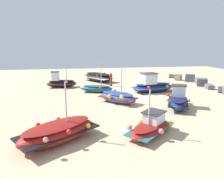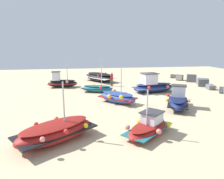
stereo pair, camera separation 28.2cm
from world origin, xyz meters
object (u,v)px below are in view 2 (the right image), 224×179
(fishing_boat_7, at_px, (62,82))
(person_walking, at_px, (112,78))
(fishing_boat_2, at_px, (97,88))
(fishing_boat_6, at_px, (56,131))
(fishing_boat_3, at_px, (99,77))
(fishing_boat_1, at_px, (178,101))
(fishing_boat_5, at_px, (153,86))
(fishing_boat_4, at_px, (118,97))
(fishing_boat_0, at_px, (149,127))

(fishing_boat_7, xyz_separation_m, person_walking, (0.26, 6.11, 0.38))
(fishing_boat_2, height_order, person_walking, fishing_boat_2)
(fishing_boat_6, height_order, person_walking, fishing_boat_6)
(person_walking, bearing_deg, fishing_boat_2, -51.29)
(fishing_boat_3, bearing_deg, person_walking, 163.58)
(fishing_boat_1, height_order, fishing_boat_3, fishing_boat_1)
(fishing_boat_5, bearing_deg, fishing_boat_6, 39.08)
(fishing_boat_3, bearing_deg, fishing_boat_7, 91.56)
(fishing_boat_4, bearing_deg, fishing_boat_2, -27.27)
(fishing_boat_1, relative_size, fishing_boat_5, 0.80)
(fishing_boat_4, relative_size, fishing_boat_7, 0.99)
(fishing_boat_3, relative_size, fishing_boat_7, 1.56)
(fishing_boat_2, height_order, fishing_boat_5, fishing_boat_2)
(fishing_boat_0, bearing_deg, fishing_boat_2, 59.06)
(fishing_boat_0, distance_m, fishing_boat_3, 17.99)
(fishing_boat_3, distance_m, fishing_boat_4, 11.27)
(fishing_boat_7, bearing_deg, fishing_boat_0, 114.73)
(fishing_boat_1, xyz_separation_m, fishing_boat_3, (-13.56, -5.02, 0.01))
(fishing_boat_5, bearing_deg, fishing_boat_1, 80.52)
(fishing_boat_5, bearing_deg, fishing_boat_2, -18.72)
(fishing_boat_0, bearing_deg, fishing_boat_6, 138.98)
(fishing_boat_2, height_order, fishing_boat_7, fishing_boat_2)
(fishing_boat_0, distance_m, fishing_boat_6, 5.09)
(fishing_boat_6, bearing_deg, fishing_boat_1, 170.36)
(fishing_boat_2, xyz_separation_m, fishing_boat_3, (-6.75, 0.90, 0.21))
(fishing_boat_6, bearing_deg, fishing_boat_7, -121.96)
(fishing_boat_1, height_order, person_walking, fishing_boat_1)
(fishing_boat_0, relative_size, fishing_boat_2, 0.95)
(fishing_boat_4, bearing_deg, fishing_boat_3, -42.03)
(fishing_boat_4, distance_m, person_walking, 7.54)
(fishing_boat_2, distance_m, person_walking, 3.69)
(fishing_boat_5, xyz_separation_m, fishing_boat_7, (-4.27, -9.99, -0.09))
(fishing_boat_0, xyz_separation_m, person_walking, (-14.19, 0.16, 0.55))
(fishing_boat_5, xyz_separation_m, fishing_boat_6, (10.15, -9.13, -0.17))
(fishing_boat_3, bearing_deg, fishing_boat_6, 133.26)
(fishing_boat_2, bearing_deg, fishing_boat_4, 127.29)
(fishing_boat_6, xyz_separation_m, fishing_boat_7, (-14.42, -0.86, 0.08))
(fishing_boat_7, bearing_deg, fishing_boat_3, -142.09)
(fishing_boat_1, relative_size, fishing_boat_4, 1.12)
(fishing_boat_1, xyz_separation_m, fishing_boat_6, (4.37, -9.08, -0.07))
(fishing_boat_5, relative_size, fishing_boat_7, 1.38)
(fishing_boat_6, bearing_deg, fishing_boat_5, -167.34)
(fishing_boat_5, bearing_deg, person_walking, -54.88)
(fishing_boat_6, relative_size, fishing_boat_7, 1.29)
(fishing_boat_7, bearing_deg, fishing_boat_4, 127.35)
(fishing_boat_0, distance_m, person_walking, 14.20)
(fishing_boat_1, relative_size, person_walking, 2.28)
(fishing_boat_7, height_order, person_walking, fishing_boat_7)
(fishing_boat_2, bearing_deg, fishing_boat_5, -169.86)
(fishing_boat_4, bearing_deg, fishing_boat_0, 139.82)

